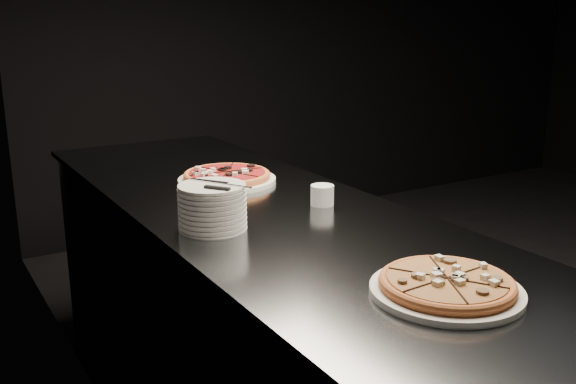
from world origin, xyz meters
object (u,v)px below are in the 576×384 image
plate_stack (212,207)px  ramekin (322,195)px  cutlery (216,185)px  pizza_tomato (227,177)px  pizza_mushroom (447,286)px  counter (268,346)px

plate_stack → ramekin: 0.38m
cutlery → ramekin: cutlery is taller
cutlery → pizza_tomato: bearing=25.5°
plate_stack → cutlery: bearing=-62.4°
pizza_mushroom → pizza_tomato: bearing=88.7°
plate_stack → cutlery: size_ratio=0.98×
counter → pizza_mushroom: 0.88m
pizza_tomato → ramekin: size_ratio=4.76×
plate_stack → counter: bearing=22.6°
ramekin → counter: bearing=160.8°
pizza_mushroom → pizza_tomato: size_ratio=0.94×
counter → ramekin: 0.52m
plate_stack → ramekin: plate_stack is taller
ramekin → plate_stack: bearing=-175.0°
counter → cutlery: (-0.21, -0.10, 0.58)m
pizza_tomato → cutlery: size_ratio=1.82×
ramekin → cutlery: bearing=-172.8°
counter → cutlery: bearing=-153.6°
plate_stack → ramekin: (0.38, 0.03, -0.03)m
pizza_mushroom → cutlery: bearing=109.5°
pizza_tomato → plate_stack: size_ratio=1.86×
ramekin → pizza_tomato: bearing=107.5°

